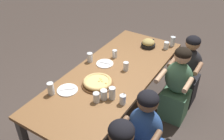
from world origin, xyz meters
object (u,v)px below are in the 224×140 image
object	(u,v)px
drinking_glass_e	(104,95)
drinking_glass_d	(126,67)
drinking_glass_f	(115,54)
drinking_glass_g	(90,58)
empty_plate_a	(105,64)
diner_near_midleft	(144,138)
cocktail_glass_blue	(123,100)
diner_near_midright	(177,88)
pizza_board_main	(98,82)
skillet_bowl	(148,43)
empty_plate_b	(67,90)
drinking_glass_a	(112,94)
drinking_glass_i	(96,97)
drinking_glass_h	(172,42)
drinking_glass_b	(166,45)
drinking_glass_c	(51,89)
diner_near_right	(187,73)

from	to	relation	value
drinking_glass_e	drinking_glass_d	bearing A→B (deg)	6.54
drinking_glass_f	drinking_glass_g	distance (m)	0.34
empty_plate_a	diner_near_midleft	size ratio (longest dim) A/B	0.20
cocktail_glass_blue	diner_near_midright	xyz separation A→B (m)	(0.91, -0.31, -0.32)
pizza_board_main	skillet_bowl	size ratio (longest dim) A/B	1.25
empty_plate_b	drinking_glass_a	world-z (taller)	drinking_glass_a
skillet_bowl	diner_near_midright	world-z (taller)	diner_near_midright
empty_plate_b	drinking_glass_i	bearing A→B (deg)	-87.21
drinking_glass_g	drinking_glass_h	size ratio (longest dim) A/B	0.88
drinking_glass_a	drinking_glass_i	world-z (taller)	drinking_glass_a
drinking_glass_b	diner_near_midleft	distance (m)	1.51
drinking_glass_d	drinking_glass_i	distance (m)	0.68
drinking_glass_h	diner_near_midleft	xyz separation A→B (m)	(-1.56, -0.32, -0.33)
drinking_glass_h	drinking_glass_e	bearing A→B (deg)	172.69
skillet_bowl	empty_plate_a	bearing A→B (deg)	158.89
drinking_glass_d	diner_near_midleft	distance (m)	0.92
drinking_glass_c	empty_plate_b	bearing A→B (deg)	-37.94
pizza_board_main	drinking_glass_c	xyz separation A→B (m)	(-0.40, 0.34, 0.04)
drinking_glass_e	diner_near_right	distance (m)	1.51
drinking_glass_h	empty_plate_a	bearing A→B (deg)	148.98
skillet_bowl	drinking_glass_b	bearing A→B (deg)	-70.99
skillet_bowl	diner_near_midright	size ratio (longest dim) A/B	0.27
drinking_glass_e	drinking_glass_h	world-z (taller)	drinking_glass_h
drinking_glass_g	diner_near_right	bearing A→B (deg)	-52.12
skillet_bowl	drinking_glass_a	bearing A→B (deg)	-172.64
empty_plate_a	drinking_glass_a	bearing A→B (deg)	-140.25
pizza_board_main	cocktail_glass_blue	distance (m)	0.42
drinking_glass_f	diner_near_right	xyz separation A→B (m)	(0.58, -0.86, -0.34)
drinking_glass_a	drinking_glass_d	distance (m)	0.57
diner_near_right	empty_plate_b	bearing A→B (deg)	57.49
empty_plate_b	drinking_glass_g	world-z (taller)	drinking_glass_g
skillet_bowl	drinking_glass_i	size ratio (longest dim) A/B	2.64
drinking_glass_g	drinking_glass_h	bearing A→B (deg)	-37.74
drinking_glass_a	drinking_glass_i	bearing A→B (deg)	138.55
drinking_glass_f	diner_near_midright	xyz separation A→B (m)	(0.15, -0.86, -0.32)
skillet_bowl	diner_near_midright	xyz separation A→B (m)	(-0.36, -0.60, -0.33)
pizza_board_main	diner_near_midleft	size ratio (longest dim) A/B	0.33
drinking_glass_a	diner_near_right	bearing A→B (deg)	-18.44
diner_near_midleft	empty_plate_b	bearing A→B (deg)	3.48
drinking_glass_h	drinking_glass_i	bearing A→B (deg)	171.58
drinking_glass_i	drinking_glass_h	bearing A→B (deg)	-8.42
empty_plate_a	drinking_glass_f	distance (m)	0.22
drinking_glass_g	diner_near_right	distance (m)	1.41
pizza_board_main	drinking_glass_d	distance (m)	0.45
empty_plate_b	diner_near_midleft	world-z (taller)	diner_near_midleft
empty_plate_a	cocktail_glass_blue	world-z (taller)	cocktail_glass_blue
skillet_bowl	empty_plate_b	bearing A→B (deg)	166.59
drinking_glass_b	diner_near_right	bearing A→B (deg)	-92.17
diner_near_midright	drinking_glass_h	bearing A→B (deg)	-60.83
skillet_bowl	diner_near_right	distance (m)	0.70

